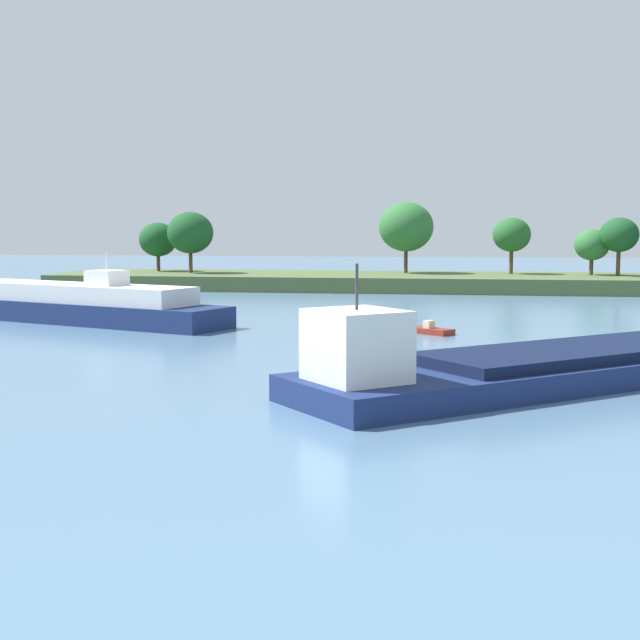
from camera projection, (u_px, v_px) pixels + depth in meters
The scene contains 4 objects.
treeline_island at pixel (456, 267), 100.93m from camera, with size 87.26×16.41×9.97m.
cargo_barge at pixel (592, 360), 41.49m from camera, with size 29.09×25.75×5.70m.
fishing_skiff at pixel (425, 330), 59.36m from camera, with size 4.00×3.42×0.89m.
white_riverboat at pixel (75, 304), 66.47m from camera, with size 26.03×14.04×5.35m.
Camera 1 is at (15.83, -9.49, 7.13)m, focal length 49.76 mm.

